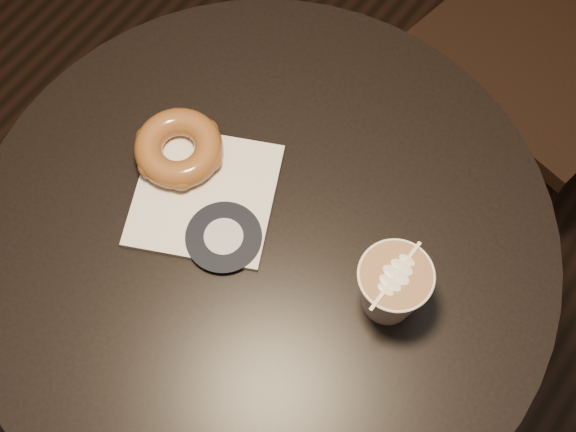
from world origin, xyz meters
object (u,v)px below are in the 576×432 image
Objects in this scene: cafe_table at (267,292)px; latte_cup at (391,288)px; pastry_bag at (205,195)px; doughnut at (179,148)px.

cafe_table is 0.29m from latte_cup.
cafe_table is 8.24× the size of latte_cup.
cafe_table is 4.57× the size of pastry_bag.
cafe_table is at bearing -171.09° from latte_cup.
latte_cup is at bearing -20.79° from pastry_bag.
cafe_table is 7.01× the size of doughnut.
doughnut reaches higher than pastry_bag.
cafe_table is 0.27m from doughnut.
cafe_table is at bearing -10.06° from doughnut.
doughnut reaches higher than cafe_table.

